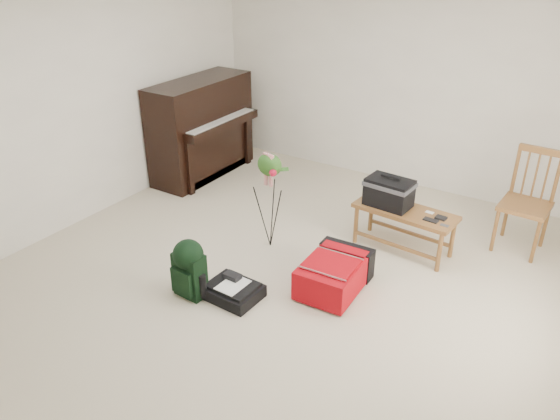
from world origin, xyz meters
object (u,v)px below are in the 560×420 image
Objects in this scene: piano at (202,130)px; dining_chair at (526,203)px; bench at (394,199)px; red_suitcase at (337,271)px; green_backpack at (189,266)px; flower_stand at (270,201)px; black_duffel at (233,290)px.

piano is 1.45× the size of dining_chair.
bench is 1.41× the size of red_suitcase.
red_suitcase is 1.32m from green_backpack.
dining_chair is (3.94, 0.22, -0.09)m from piano.
dining_chair is at bearing 3.25° from piano.
flower_stand is (-2.15, -1.34, 0.00)m from dining_chair.
bench is 0.99× the size of dining_chair.
piano is 1.44× the size of flower_stand.
flower_stand is (-0.91, 0.29, 0.34)m from red_suitcase.
bench is 2.11m from green_backpack.
black_duffel is at bearing -45.58° from piano.
dining_chair is 2.14× the size of black_duffel.
flower_stand is at bearing 105.49° from black_duffel.
red_suitcase is (2.69, -1.40, -0.44)m from piano.
dining_chair is 3.01m from black_duffel.
flower_stand reaches higher than green_backpack.
piano reaches higher than bench.
bench is 1.22m from flower_stand.
bench is 1.31m from dining_chair.
flower_stand is (-0.22, 0.93, 0.44)m from black_duffel.
red_suitcase is 0.70× the size of flower_stand.
black_duffel is at bearing -112.96° from bench.
dining_chair reaches higher than red_suitcase.
bench is 0.99× the size of flower_stand.
bench is at bearing 64.62° from black_duffel.
piano is 1.46× the size of bench.
piano is at bearing 162.00° from flower_stand.
flower_stand is at bearing 160.27° from red_suitcase.
flower_stand reaches higher than black_duffel.
green_backpack is 1.12m from flower_stand.
green_backpack is (-1.16, -1.74, -0.24)m from bench.
piano is 3.06m from red_suitcase.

